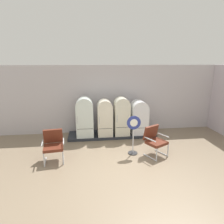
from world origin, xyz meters
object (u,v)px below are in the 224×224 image
refrigerator_0 (85,116)px  armchair_left (53,144)px  refrigerator_3 (139,116)px  armchair_right (154,139)px  refrigerator_1 (105,117)px  refrigerator_2 (122,115)px  sign_stand (133,136)px

refrigerator_0 → armchair_left: size_ratio=1.60×
armchair_left → refrigerator_3: bearing=28.9°
armchair_left → armchair_right: 3.21m
refrigerator_0 → armchair_right: 2.87m
refrigerator_1 → armchair_right: 2.29m
refrigerator_1 → refrigerator_3: refrigerator_1 is taller
refrigerator_1 → armchair_right: (1.47, -1.72, -0.33)m
armchair_left → armchair_right: size_ratio=1.00×
refrigerator_3 → refrigerator_2: bearing=-176.5°
armchair_left → armchair_right: same height
refrigerator_1 → refrigerator_2: (0.68, 0.00, 0.04)m
refrigerator_2 → armchair_right: refrigerator_2 is taller
armchair_right → sign_stand: 0.69m
sign_stand → refrigerator_3: bearing=69.4°
armchair_left → armchair_right: (3.21, -0.04, 0.00)m
refrigerator_1 → refrigerator_3: bearing=1.8°
refrigerator_1 → sign_stand: (0.80, -1.57, -0.24)m
refrigerator_0 → refrigerator_1: 0.79m
refrigerator_2 → armchair_right: size_ratio=1.57×
armchair_left → refrigerator_2: bearing=34.9°
refrigerator_1 → armchair_right: bearing=-49.6°
refrigerator_1 → armchair_left: bearing=-135.8°
refrigerator_0 → refrigerator_3: size_ratio=1.13×
refrigerator_1 → armchair_left: (-1.74, -1.69, -0.33)m
refrigerator_0 → refrigerator_3: (2.20, 0.03, -0.10)m
refrigerator_2 → refrigerator_3: size_ratio=1.11×
armchair_left → sign_stand: 2.54m
refrigerator_2 → refrigerator_1: bearing=-179.9°
armchair_left → sign_stand: size_ratio=0.74×
armchair_right → refrigerator_2: bearing=114.4°
refrigerator_3 → sign_stand: bearing=-110.6°
refrigerator_2 → refrigerator_3: (0.72, 0.04, -0.09)m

